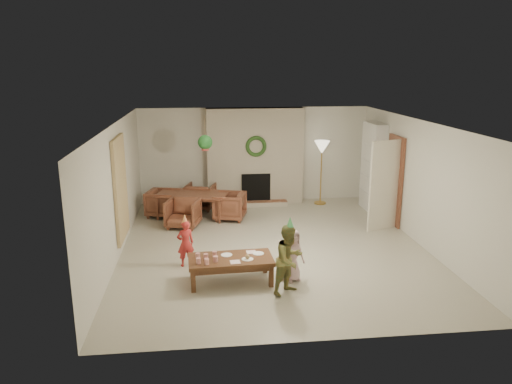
{
  "coord_description": "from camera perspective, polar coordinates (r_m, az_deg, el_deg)",
  "views": [
    {
      "loc": [
        -1.37,
        -9.13,
        3.57
      ],
      "look_at": [
        -0.3,
        0.4,
        1.05
      ],
      "focal_mm": 34.13,
      "sensor_mm": 36.0,
      "label": 1
    }
  ],
  "objects": [
    {
      "name": "floor_lamp_shade",
      "position": [
        12.69,
        7.74,
        5.22
      ],
      "size": [
        0.4,
        0.4,
        0.33
      ],
      "primitive_type": "cone",
      "rotation": [
        3.14,
        0.0,
        0.0
      ],
      "color": "beige",
      "rests_on": "floor_lamp_post"
    },
    {
      "name": "cup_d",
      "position": [
        8.18,
        -5.89,
        -7.54
      ],
      "size": [
        0.08,
        0.08,
        0.1
      ],
      "primitive_type": "cylinder",
      "rotation": [
        0.0,
        0.0,
        0.05
      ],
      "color": "white",
      "rests_on": "coffee_table_top"
    },
    {
      "name": "fireplace_firebox",
      "position": [
        12.72,
        -0.02,
        0.51
      ],
      "size": [
        0.75,
        0.12,
        0.75
      ],
      "primitive_type": "cube",
      "color": "black",
      "rests_on": "floor"
    },
    {
      "name": "curtain_panel",
      "position": [
        9.75,
        -15.6,
        0.4
      ],
      "size": [
        0.06,
        1.2,
        2.0
      ],
      "primitive_type": "cube",
      "color": "beige",
      "rests_on": "wall_left"
    },
    {
      "name": "coffee_table_apron",
      "position": [
        8.27,
        -2.99,
        -8.4
      ],
      "size": [
        1.33,
        0.66,
        0.09
      ],
      "primitive_type": "cube",
      "rotation": [
        0.0,
        0.0,
        0.05
      ],
      "color": "#57331D",
      "rests_on": "floor"
    },
    {
      "name": "door_leaf",
      "position": [
        11.01,
        14.81,
        0.72
      ],
      "size": [
        0.77,
        0.32,
        2.0
      ],
      "primitive_type": "cube",
      "rotation": [
        0.0,
        0.0,
        -1.22
      ],
      "color": "beige",
      "rests_on": "floor"
    },
    {
      "name": "wall_back",
      "position": [
        12.92,
        -0.21,
        4.37
      ],
      "size": [
        7.0,
        0.0,
        7.0
      ],
      "primitive_type": "plane",
      "rotation": [
        1.57,
        0.0,
        0.0
      ],
      "color": "silver",
      "rests_on": "floor"
    },
    {
      "name": "fireplace_wreath",
      "position": [
        12.44,
        0.0,
        5.37
      ],
      "size": [
        0.54,
        0.1,
        0.54
      ],
      "primitive_type": "torus",
      "rotation": [
        1.57,
        0.0,
        0.0
      ],
      "color": "#1E4118",
      "rests_on": "fireplace_mass"
    },
    {
      "name": "coffee_leg_bl",
      "position": [
        8.55,
        -7.49,
        -8.73
      ],
      "size": [
        0.08,
        0.08,
        0.37
      ],
      "primitive_type": "cube",
      "rotation": [
        0.0,
        0.0,
        0.05
      ],
      "color": "#57331D",
      "rests_on": "floor"
    },
    {
      "name": "coffee_leg_fl",
      "position": [
        8.03,
        -7.36,
        -10.35
      ],
      "size": [
        0.08,
        0.08,
        0.37
      ],
      "primitive_type": "cube",
      "rotation": [
        0.0,
        0.0,
        0.05
      ],
      "color": "#57331D",
      "rests_on": "floor"
    },
    {
      "name": "fireplace_mass",
      "position": [
        12.72,
        -0.11,
        4.21
      ],
      "size": [
        2.5,
        0.4,
        2.5
      ],
      "primitive_type": "cube",
      "color": "#562C16",
      "rests_on": "floor"
    },
    {
      "name": "wall_front",
      "position": [
        6.24,
        6.79,
        -7.19
      ],
      "size": [
        7.0,
        0.0,
        7.0
      ],
      "primitive_type": "plane",
      "rotation": [
        -1.57,
        0.0,
        0.0
      ],
      "color": "silver",
      "rests_on": "floor"
    },
    {
      "name": "plate_a",
      "position": [
        8.34,
        -3.47,
        -7.37
      ],
      "size": [
        0.2,
        0.2,
        0.01
      ],
      "primitive_type": "cylinder",
      "rotation": [
        0.0,
        0.0,
        0.05
      ],
      "color": "white",
      "rests_on": "coffee_table_top"
    },
    {
      "name": "hanging_plant_foliage",
      "position": [
        10.76,
        -5.99,
        5.82
      ],
      "size": [
        0.32,
        0.32,
        0.32
      ],
      "primitive_type": "sphere",
      "color": "#1B5321",
      "rests_on": "hanging_plant_pot"
    },
    {
      "name": "bookshelf_carcass",
      "position": [
        12.43,
        13.55,
        2.84
      ],
      "size": [
        0.3,
        1.0,
        2.2
      ],
      "primitive_type": "cube",
      "color": "white",
      "rests_on": "floor"
    },
    {
      "name": "plate_b",
      "position": [
        8.16,
        -1.01,
        -7.86
      ],
      "size": [
        0.2,
        0.2,
        0.01
      ],
      "primitive_type": "cylinder",
      "rotation": [
        0.0,
        0.0,
        0.05
      ],
      "color": "white",
      "rests_on": "coffee_table_top"
    },
    {
      "name": "bookshelf_shelf_d",
      "position": [
        12.33,
        13.61,
        5.34
      ],
      "size": [
        0.3,
        0.92,
        0.03
      ],
      "primitive_type": "cube",
      "color": "white",
      "rests_on": "bookshelf_carcass"
    },
    {
      "name": "napkin_left",
      "position": [
        8.05,
        -2.46,
        -8.19
      ],
      "size": [
        0.17,
        0.17,
        0.01
      ],
      "primitive_type": "cube",
      "rotation": [
        0.0,
        0.0,
        0.05
      ],
      "color": "beige",
      "rests_on": "coffee_table_top"
    },
    {
      "name": "cup_f",
      "position": [
        8.27,
        -4.87,
        -7.26
      ],
      "size": [
        0.08,
        0.08,
        0.1
      ],
      "primitive_type": "cylinder",
      "rotation": [
        0.0,
        0.0,
        0.05
      ],
      "color": "white",
      "rests_on": "coffee_table_top"
    },
    {
      "name": "cup_c",
      "position": [
        7.98,
        -5.8,
        -8.12
      ],
      "size": [
        0.08,
        0.08,
        0.1
      ],
      "primitive_type": "cylinder",
      "rotation": [
        0.0,
        0.0,
        0.05
      ],
      "color": "white",
      "rests_on": "coffee_table_top"
    },
    {
      "name": "floor_lamp_base",
      "position": [
        13.01,
        7.51,
        -1.26
      ],
      "size": [
        0.31,
        0.31,
        0.03
      ],
      "primitive_type": "cylinder",
      "color": "gold",
      "rests_on": "floor"
    },
    {
      "name": "napkin_right",
      "position": [
        8.45,
        -0.57,
        -7.05
      ],
      "size": [
        0.17,
        0.17,
        0.01
      ],
      "primitive_type": "cube",
      "rotation": [
        0.0,
        0.0,
        0.05
      ],
      "color": "beige",
      "rests_on": "coffee_table_top"
    },
    {
      "name": "books_row_lower",
      "position": [
        12.39,
        13.47,
        0.39
      ],
      "size": [
        0.2,
        0.4,
        0.24
      ],
      "primitive_type": "cube",
      "color": "#A2321E",
      "rests_on": "bookshelf_shelf_a"
    },
    {
      "name": "child_pink",
      "position": [
        8.29,
        4.25,
        -7.39
      ],
      "size": [
        0.53,
        0.45,
        0.91
      ],
      "primitive_type": "imported",
      "rotation": [
        0.0,
        0.0,
        0.43
      ],
      "color": "#CAA2A7",
      "rests_on": "floor"
    },
    {
      "name": "bookshelf_shelf_b",
      "position": [
        12.48,
        13.39,
        1.72
      ],
      "size": [
        0.3,
        0.92,
        0.03
      ],
      "primitive_type": "cube",
      "color": "white",
      "rests_on": "bookshelf_carcass"
    },
    {
      "name": "dining_chair_near",
      "position": [
        11.08,
        -8.55,
        -2.49
      ],
      "size": [
        0.86,
        0.87,
        0.65
      ],
      "primitive_type": "imported",
      "rotation": [
        0.0,
        0.0,
        -0.27
      ],
      "color": "brown",
      "rests_on": "floor"
    },
    {
      "name": "books_row_upper",
      "position": [
        12.27,
        13.61,
        4.02
      ],
      "size": [
        0.2,
        0.36,
        0.22
      ],
      "primitive_type": "cube",
      "color": "#BB7C28",
      "rests_on": "bookshelf_shelf_c"
    },
    {
      "name": "dining_chair_left",
      "position": [
        11.98,
        -10.85,
        -1.28
      ],
      "size": [
        0.87,
        0.86,
        0.65
      ],
      "primitive_type": "imported",
      "rotation": [
        0.0,
        0.0,
        1.3
      ],
      "color": "brown",
      "rests_on": "floor"
    },
    {
      "name": "dining_chair_far",
      "position": [
        12.43,
        -6.54,
        -0.52
      ],
      "size": [
        0.86,
        0.87,
        0.65
      ],
      "primitive_type": "imported",
      "rotation": [
        0.0,
        0.0,
        2.87
      ],
      "color": "brown",
      "rests_on": "floor"
    },
    {
      "name": "child_plaid",
      "position": [
        7.81,
        3.93,
        -7.88
      ],
      "size": [
        0.7,
        0.68,
        1.14
      ],
      "primitive_type": "imported",
      "rotation": [
        0.0,
        0.0,
        0.65
      ],
      "color": "#9B652A",
      "rests_on": "floor"
    },
    {
      "name": "hanging_plant_pot",
      "position": [
        10.78,
        -5.97,
        5.19
      ],
      "size": [
        0.16,
        0.16,
        0.12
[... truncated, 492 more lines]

